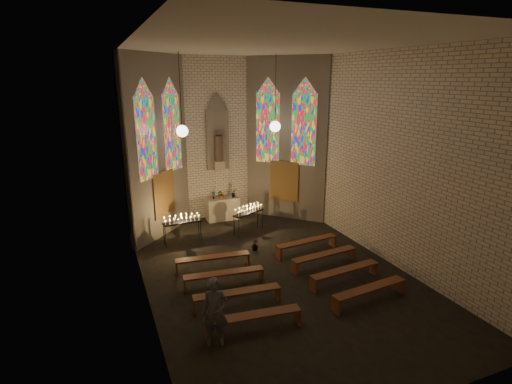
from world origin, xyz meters
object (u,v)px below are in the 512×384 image
votive_stand_left (182,220)px  votive_stand_right (249,211)px  altar (222,209)px  visitor (215,312)px  aisle_flower_pot (255,245)px

votive_stand_left → votive_stand_right: (2.74, 0.09, 0.01)m
altar → votive_stand_right: bearing=-74.0°
votive_stand_left → visitor: size_ratio=0.86×
votive_stand_left → votive_stand_right: 2.74m
altar → votive_stand_right: 1.97m
altar → votive_stand_left: 2.97m
altar → visitor: size_ratio=0.82×
votive_stand_left → visitor: (-0.56, -6.27, -0.07)m
altar → aisle_flower_pot: size_ratio=3.20×
visitor → votive_stand_right: bearing=78.3°
altar → visitor: bearing=-108.7°
votive_stand_right → altar: bearing=81.4°
altar → votive_stand_right: size_ratio=0.95×
altar → visitor: visitor is taller
aisle_flower_pot → visitor: size_ratio=0.26×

